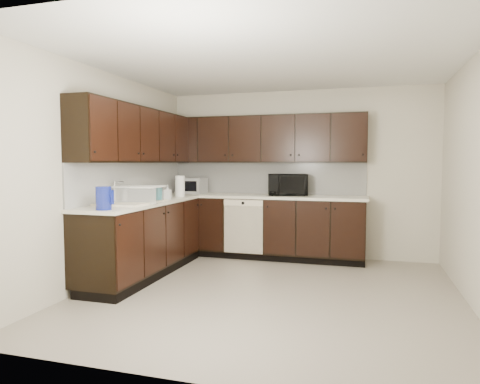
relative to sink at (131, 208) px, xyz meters
name	(u,v)px	position (x,y,z in m)	size (l,w,h in m)	color
floor	(270,293)	(1.68, 0.01, -0.88)	(4.00, 4.00, 0.00)	gray
ceiling	(271,60)	(1.68, 0.01, 1.62)	(4.00, 4.00, 0.00)	white
wall_back	(298,174)	(1.68, 2.01, 0.37)	(4.00, 0.02, 2.50)	beige
wall_left	(107,177)	(-0.32, 0.01, 0.37)	(0.02, 4.00, 2.50)	beige
wall_right	(479,181)	(3.68, 0.01, 0.37)	(0.02, 4.00, 2.50)	beige
wall_front	(202,191)	(1.68, -1.99, 0.37)	(4.00, 0.02, 2.50)	beige
lower_cabinets	(216,235)	(0.67, 1.12, -0.47)	(3.00, 2.80, 0.90)	black
countertop	(216,199)	(0.67, 1.12, 0.04)	(3.03, 2.83, 0.04)	silver
backsplash	(207,179)	(0.46, 1.33, 0.30)	(3.00, 2.80, 0.48)	white
upper_cabinets	(212,138)	(0.58, 1.22, 0.89)	(3.00, 2.80, 0.70)	black
dishwasher	(243,223)	(0.98, 1.42, -0.33)	(0.58, 0.04, 0.78)	beige
sink	(131,208)	(0.00, 0.00, 0.00)	(0.54, 0.82, 0.42)	beige
microwave	(287,185)	(1.56, 1.74, 0.22)	(0.56, 0.38, 0.31)	black
soap_bottle_a	(168,192)	(0.17, 0.63, 0.15)	(0.08, 0.09, 0.19)	gray
soap_bottle_b	(125,194)	(-0.16, 0.13, 0.16)	(0.08, 0.08, 0.21)	gray
toaster_oven	(193,186)	(0.08, 1.70, 0.18)	(0.38, 0.29, 0.24)	silver
storage_bin	(140,195)	(0.06, 0.10, 0.16)	(0.50, 0.37, 0.19)	white
blue_pitcher	(104,198)	(0.10, -0.69, 0.18)	(0.16, 0.16, 0.24)	#101F99
teal_tumbler	(159,194)	(0.20, 0.33, 0.15)	(0.08, 0.08, 0.18)	#0B6B7E
paper_towel_roll	(180,186)	(0.13, 1.11, 0.21)	(0.13, 0.13, 0.30)	white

